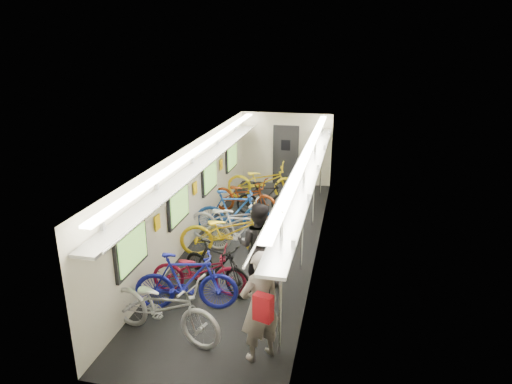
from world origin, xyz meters
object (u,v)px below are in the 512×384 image
at_px(bicycle_0, 164,306).
at_px(backpack, 263,308).
at_px(passenger_mid, 258,245).
at_px(passenger_near, 260,306).
at_px(bicycle_1, 186,282).

height_order(bicycle_0, backpack, backpack).
distance_m(bicycle_0, passenger_mid, 2.28).
bearing_deg(passenger_mid, passenger_near, 106.27).
bearing_deg(bicycle_1, passenger_near, -135.05).
distance_m(bicycle_1, passenger_near, 1.89).
distance_m(bicycle_0, bicycle_1, 0.84).
bearing_deg(passenger_near, backpack, 63.48).
height_order(passenger_mid, backpack, passenger_mid).
xyz_separation_m(passenger_mid, backpack, (0.65, -2.71, 0.41)).
bearing_deg(bicycle_0, bicycle_1, 8.21).
xyz_separation_m(bicycle_0, passenger_mid, (1.16, 1.94, 0.31)).
bearing_deg(passenger_mid, backpack, 106.95).
relative_size(passenger_near, backpack, 4.77).
relative_size(bicycle_1, passenger_near, 1.03).
bearing_deg(bicycle_0, backpack, -99.77).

